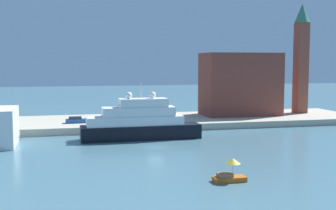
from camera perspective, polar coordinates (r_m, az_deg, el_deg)
ground at (r=75.04m, az=-1.61°, el=-5.51°), size 400.00×400.00×0.00m
quay_dock at (r=101.34m, az=-4.79°, el=-2.22°), size 110.00×22.39×1.46m
large_yacht at (r=82.67m, az=-3.73°, el=-2.36°), size 22.44×4.82×10.64m
small_motorboat at (r=54.24m, az=8.02°, el=-8.72°), size 3.97×1.87×2.86m
work_barge at (r=85.99m, az=-20.72°, el=-4.13°), size 5.93×1.49×0.93m
harbor_building at (r=109.67m, az=9.35°, el=2.70°), size 18.54×10.14×15.23m
bell_tower at (r=117.32m, az=16.90°, el=6.37°), size 3.79×3.79×27.73m
parked_car at (r=96.14m, az=-11.86°, el=-1.94°), size 4.48×1.74×1.38m
person_figure at (r=94.83m, az=-9.11°, el=-1.92°), size 0.36×0.36×1.56m
mooring_bollard at (r=90.79m, az=-6.29°, el=-2.48°), size 0.39×0.39×0.62m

